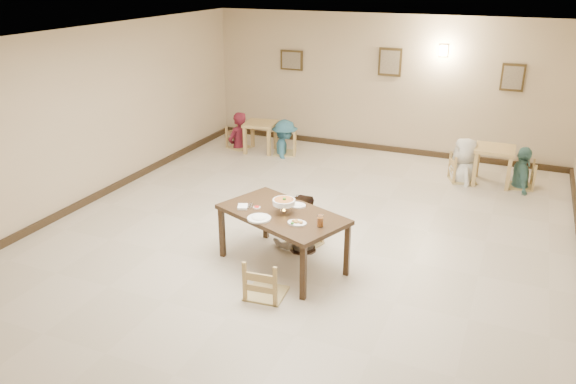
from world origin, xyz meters
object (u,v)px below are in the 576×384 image
at_px(main_table, 282,218).
at_px(chair_far, 303,214).
at_px(bg_diner_b, 285,120).
at_px(bg_diner_a, 238,112).
at_px(curry_warmer, 284,202).
at_px(chair_near, 266,259).
at_px(main_diner, 300,195).
at_px(bg_chair_rr, 523,163).
at_px(bg_diner_d, 526,147).
at_px(bg_table_right, 494,154).
at_px(bg_diner_c, 467,138).
at_px(bg_chair_lr, 285,131).
at_px(bg_table_left, 260,128).
at_px(bg_chair_rl, 465,156).
at_px(bg_chair_ll, 238,128).
at_px(drink_glass, 320,221).

relative_size(main_table, chair_far, 1.92).
bearing_deg(bg_diner_b, bg_diner_a, 64.41).
bearing_deg(curry_warmer, bg_diner_a, 124.34).
relative_size(chair_near, main_diner, 0.62).
relative_size(main_diner, curry_warmer, 4.91).
xyz_separation_m(main_table, bg_chair_rr, (2.94, 4.56, -0.24)).
bearing_deg(bg_diner_d, bg_table_right, 78.82).
bearing_deg(bg_diner_c, bg_diner_b, -115.01).
xyz_separation_m(chair_near, bg_diner_a, (-3.26, 5.42, 0.33)).
bearing_deg(curry_warmer, bg_diner_b, 113.46).
xyz_separation_m(bg_chair_lr, bg_chair_rr, (4.94, -0.10, -0.04)).
distance_m(main_table, curry_warmer, 0.24).
bearing_deg(curry_warmer, chair_near, -83.55).
xyz_separation_m(main_table, bg_table_left, (-2.57, 4.60, -0.19)).
distance_m(bg_chair_rl, bg_diner_c, 0.36).
bearing_deg(main_table, curry_warmer, 5.49).
bearing_deg(bg_chair_lr, bg_chair_rr, 69.93).
bearing_deg(bg_diner_d, bg_chair_lr, 75.98).
bearing_deg(bg_chair_rl, chair_near, 139.99).
bearing_deg(bg_diner_b, bg_chair_ll, 64.41).
height_order(drink_glass, bg_diner_d, bg_diner_d).
height_order(curry_warmer, bg_chair_rr, curry_warmer).
relative_size(chair_far, bg_diner_d, 0.65).
bearing_deg(curry_warmer, chair_far, 90.23).
relative_size(main_table, main_diner, 1.17).
relative_size(curry_warmer, bg_chair_lr, 0.33).
bearing_deg(bg_chair_ll, bg_table_right, -74.35).
distance_m(chair_far, main_diner, 0.34).
height_order(main_diner, bg_chair_lr, main_diner).
height_order(chair_near, curry_warmer, curry_warmer).
xyz_separation_m(chair_near, bg_table_right, (2.30, 5.33, 0.07)).
relative_size(bg_chair_lr, bg_diner_a, 0.62).
height_order(bg_table_left, bg_diner_c, bg_diner_c).
bearing_deg(bg_table_left, bg_chair_lr, 5.10).
bearing_deg(bg_chair_rr, main_table, -38.33).
xyz_separation_m(curry_warmer, bg_diner_d, (2.92, 4.56, -0.18)).
relative_size(drink_glass, bg_chair_rl, 0.16).
height_order(bg_chair_ll, bg_diner_b, bg_diner_b).
relative_size(main_diner, bg_chair_rl, 1.66).
height_order(main_diner, bg_chair_rl, main_diner).
relative_size(main_diner, bg_table_right, 2.29).
bearing_deg(bg_table_right, bg_chair_ll, 178.98).
xyz_separation_m(bg_chair_rr, bg_diner_c, (-1.06, -0.09, 0.38)).
height_order(bg_diner_b, bg_diner_c, bg_diner_c).
xyz_separation_m(bg_chair_rl, bg_diner_c, (0.00, 0.00, 0.36)).
relative_size(bg_table_left, bg_chair_rl, 0.76).
xyz_separation_m(main_diner, bg_table_right, (2.41, 3.92, -0.25)).
relative_size(chair_near, drink_glass, 6.42).
bearing_deg(bg_chair_rl, main_diner, 132.61).
bearing_deg(main_table, bg_chair_lr, 135.11).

